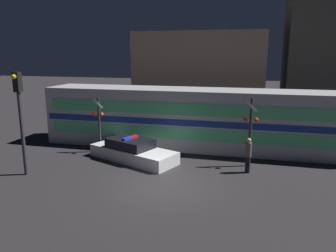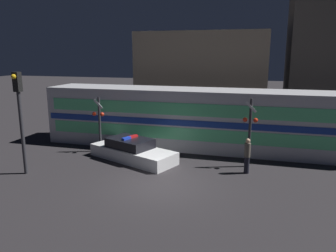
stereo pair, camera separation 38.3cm
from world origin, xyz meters
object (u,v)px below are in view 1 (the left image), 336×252
at_px(crossing_signal_near, 250,129).
at_px(police_car, 133,151).
at_px(pedestrian, 248,155).
at_px(traffic_light_corner, 20,111).
at_px(train, 199,119).

bearing_deg(crossing_signal_near, police_car, -175.07).
xyz_separation_m(pedestrian, traffic_light_corner, (-10.31, -2.94, 2.20)).
bearing_deg(traffic_light_corner, train, 43.02).
height_order(crossing_signal_near, traffic_light_corner, traffic_light_corner).
bearing_deg(crossing_signal_near, train, 137.39).
relative_size(train, crossing_signal_near, 5.43).
relative_size(police_car, traffic_light_corner, 1.08).
distance_m(pedestrian, crossing_signal_near, 1.47).
bearing_deg(crossing_signal_near, traffic_light_corner, -159.19).
xyz_separation_m(train, police_car, (-3.08, -3.37, -1.32)).
relative_size(train, police_car, 3.63).
distance_m(train, pedestrian, 4.98).
xyz_separation_m(train, crossing_signal_near, (3.09, -2.84, 0.18)).
distance_m(train, police_car, 4.75).
xyz_separation_m(police_car, crossing_signal_near, (6.16, 0.53, 1.50)).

